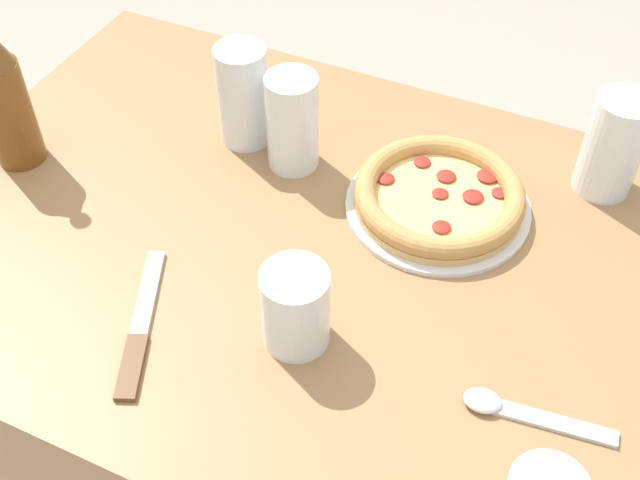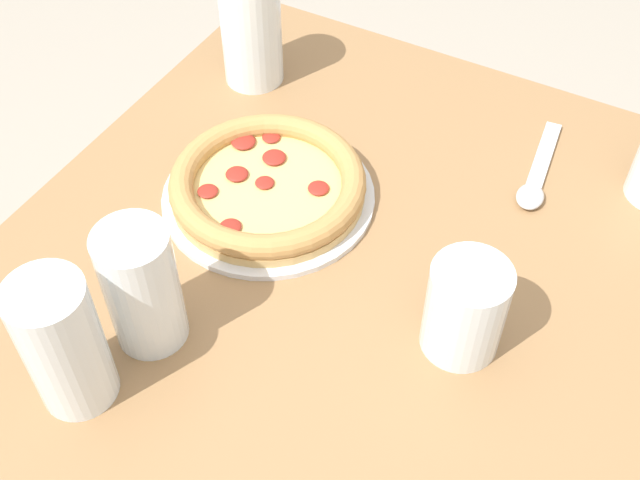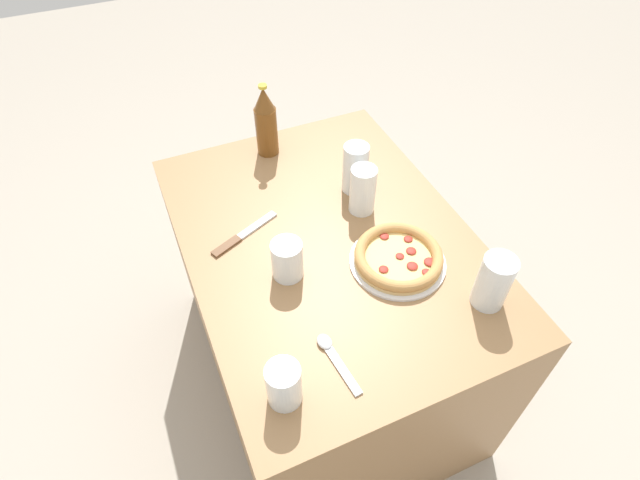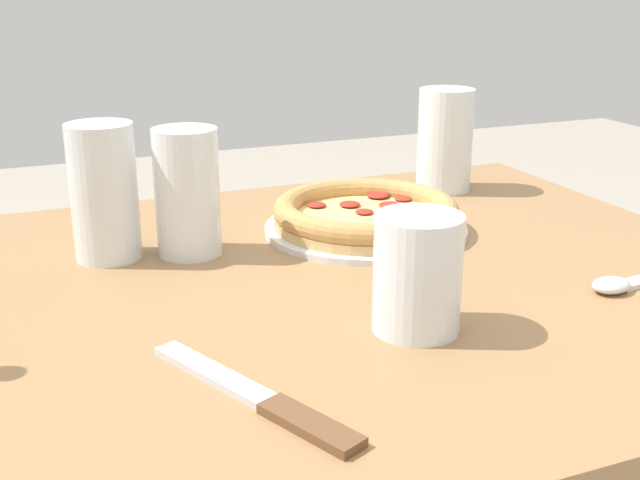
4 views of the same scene
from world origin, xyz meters
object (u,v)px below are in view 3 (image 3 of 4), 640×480
(glass_water, at_px, (287,261))
(pizza_pepperoni, at_px, (398,258))
(glass_lemonade, at_px, (493,284))
(knife, at_px, (242,235))
(glass_red_wine, at_px, (362,192))
(glass_cola, at_px, (355,171))
(glass_orange_juice, at_px, (284,385))
(beer_bottle, at_px, (266,122))
(spoon, at_px, (332,353))

(glass_water, bearing_deg, pizza_pepperoni, -106.40)
(glass_lemonade, height_order, knife, glass_lemonade)
(glass_red_wine, height_order, glass_cola, glass_cola)
(glass_orange_juice, bearing_deg, beer_bottle, -17.14)
(glass_lemonade, relative_size, knife, 0.70)
(pizza_pepperoni, distance_m, spoon, 0.34)
(beer_bottle, relative_size, knife, 1.13)
(glass_cola, bearing_deg, glass_red_wine, 166.85)
(spoon, bearing_deg, glass_lemonade, -92.11)
(pizza_pepperoni, xyz_separation_m, glass_cola, (0.32, -0.03, 0.05))
(glass_cola, relative_size, spoon, 0.91)
(pizza_pepperoni, xyz_separation_m, glass_orange_juice, (-0.24, 0.42, 0.03))
(knife, xyz_separation_m, spoon, (-0.45, -0.08, 0.00))
(glass_orange_juice, relative_size, glass_red_wine, 0.77)
(spoon, bearing_deg, glass_water, 1.27)
(glass_lemonade, height_order, beer_bottle, beer_bottle)
(pizza_pepperoni, bearing_deg, spoon, 123.40)
(glass_water, relative_size, glass_red_wine, 0.75)
(pizza_pepperoni, bearing_deg, knife, 53.63)
(glass_orange_juice, relative_size, glass_water, 1.03)
(glass_water, bearing_deg, glass_cola, -52.76)
(beer_bottle, xyz_separation_m, spoon, (-0.79, 0.12, -0.11))
(pizza_pepperoni, relative_size, beer_bottle, 1.05)
(glass_water, xyz_separation_m, beer_bottle, (0.52, -0.13, 0.07))
(glass_orange_juice, height_order, glass_lemonade, glass_lemonade)
(glass_red_wine, distance_m, spoon, 0.51)
(glass_water, distance_m, spoon, 0.27)
(glass_cola, distance_m, glass_lemonade, 0.53)
(glass_water, distance_m, glass_cola, 0.39)
(glass_red_wine, bearing_deg, glass_water, 116.57)
(glass_orange_juice, height_order, glass_cola, glass_cola)
(glass_orange_juice, bearing_deg, glass_red_wine, -42.04)
(glass_cola, bearing_deg, glass_water, 127.24)
(glass_red_wine, distance_m, glass_cola, 0.09)
(glass_lemonade, height_order, spoon, glass_lemonade)
(glass_lemonade, bearing_deg, knife, 47.27)
(pizza_pepperoni, xyz_separation_m, spoon, (-0.18, 0.28, -0.02))
(beer_bottle, height_order, knife, beer_bottle)
(knife, height_order, spoon, spoon)
(pizza_pepperoni, height_order, glass_lemonade, glass_lemonade)
(glass_water, distance_m, beer_bottle, 0.54)
(glass_water, relative_size, knife, 0.51)
(glass_cola, relative_size, glass_lemonade, 1.03)
(pizza_pepperoni, height_order, glass_orange_juice, glass_orange_juice)
(glass_lemonade, xyz_separation_m, knife, (0.46, 0.50, -0.07))
(pizza_pepperoni, relative_size, knife, 1.19)
(knife, bearing_deg, glass_cola, -81.36)
(glass_lemonade, bearing_deg, spoon, 87.89)
(glass_red_wine, distance_m, beer_bottle, 0.41)
(beer_bottle, bearing_deg, spoon, 171.11)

